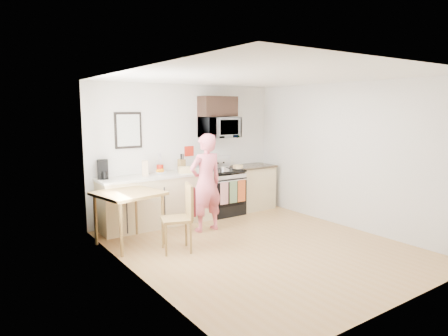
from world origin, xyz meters
TOP-DOWN VIEW (x-y plane):
  - floor at (0.00, 0.00)m, footprint 4.60×4.60m
  - back_wall at (0.00, 2.30)m, footprint 4.00×0.04m
  - front_wall at (0.00, -2.30)m, footprint 4.00×0.04m
  - left_wall at (-2.00, 0.00)m, footprint 0.04×4.60m
  - right_wall at (2.00, 0.00)m, footprint 0.04×4.60m
  - ceiling at (0.00, 0.00)m, footprint 4.00×4.60m
  - window at (-1.96, 0.80)m, footprint 0.06×1.40m
  - cabinet_left at (-0.80, 2.00)m, footprint 2.10×0.60m
  - countertop_left at (-0.80, 2.00)m, footprint 2.14×0.64m
  - cabinet_right at (1.43, 2.00)m, footprint 0.84×0.60m
  - countertop_right at (1.43, 2.00)m, footprint 0.88×0.64m
  - range at (0.63, 1.98)m, footprint 0.76×0.70m
  - microwave at (0.63, 2.08)m, footprint 0.76×0.51m
  - upper_cabinet at (0.63, 2.12)m, footprint 0.76×0.35m
  - wall_art at (-1.20, 2.28)m, footprint 0.50×0.04m
  - wall_trivet at (0.05, 2.28)m, footprint 0.20×0.02m
  - person at (-0.24, 1.21)m, footprint 0.63×0.41m
  - dining_table at (-1.63, 1.27)m, footprint 0.92×0.92m
  - chair at (-1.02, 0.55)m, footprint 0.58×0.55m
  - knife_block at (-0.20, 2.14)m, footprint 0.11×0.15m
  - utensil_crock at (-0.65, 2.16)m, footprint 0.13×0.13m
  - fruit_bowl at (-0.70, 2.02)m, footprint 0.23×0.23m
  - milk_carton at (-1.02, 2.00)m, footprint 0.14×0.14m
  - coffee_maker at (-1.72, 2.16)m, footprint 0.24×0.29m
  - bread_bag at (-0.23, 1.89)m, footprint 0.34×0.24m
  - cake at (0.91, 1.81)m, footprint 0.25×0.25m
  - kettle at (0.35, 2.11)m, footprint 0.19×0.19m
  - pot at (0.54, 1.75)m, footprint 0.18×0.31m

SIDE VIEW (x-z plane):
  - floor at x=0.00m, z-range 0.00..0.00m
  - range at x=0.63m, z-range -0.14..1.02m
  - cabinet_left at x=-0.80m, z-range 0.00..0.90m
  - cabinet_right at x=1.43m, z-range 0.00..0.90m
  - chair at x=-1.02m, z-range 0.15..1.16m
  - dining_table at x=-1.63m, z-range 0.33..1.17m
  - person at x=-0.24m, z-range 0.00..1.71m
  - countertop_left at x=-0.80m, z-range 0.90..0.94m
  - countertop_right at x=1.43m, z-range 0.90..0.94m
  - cake at x=0.91m, z-range 0.92..1.00m
  - pot at x=0.54m, z-range 0.93..1.02m
  - fruit_bowl at x=-0.70m, z-range 0.93..1.03m
  - bread_bag at x=-0.23m, z-range 0.94..1.05m
  - kettle at x=0.35m, z-range 0.91..1.15m
  - knife_block at x=-0.20m, z-range 0.94..1.17m
  - milk_carton at x=-1.02m, z-range 0.94..1.22m
  - coffee_maker at x=-1.72m, z-range 0.93..1.25m
  - utensil_crock at x=-0.65m, z-range 0.90..1.28m
  - back_wall at x=0.00m, z-range 0.00..2.60m
  - front_wall at x=0.00m, z-range 0.00..2.60m
  - left_wall at x=-2.00m, z-range 0.00..2.60m
  - right_wall at x=2.00m, z-range 0.00..2.60m
  - wall_trivet at x=0.05m, z-range 1.20..1.40m
  - window at x=-1.96m, z-range 0.80..2.30m
  - wall_art at x=-1.20m, z-range 1.43..2.08m
  - microwave at x=0.63m, z-range 1.55..1.97m
  - upper_cabinet at x=0.63m, z-range 1.98..2.38m
  - ceiling at x=0.00m, z-range 2.58..2.62m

